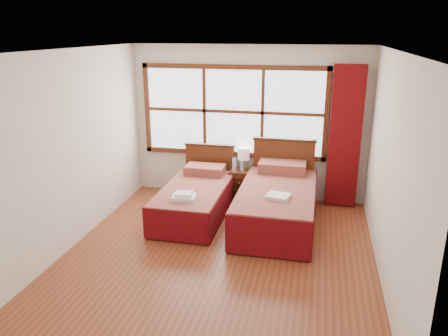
# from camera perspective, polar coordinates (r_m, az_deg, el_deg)

# --- Properties ---
(floor) EXTENTS (4.50, 4.50, 0.00)m
(floor) POSITION_cam_1_polar(r_m,az_deg,el_deg) (5.84, -0.73, -11.31)
(floor) COLOR brown
(floor) RESTS_ON ground
(ceiling) EXTENTS (4.50, 4.50, 0.00)m
(ceiling) POSITION_cam_1_polar(r_m,az_deg,el_deg) (5.11, -0.84, 15.11)
(ceiling) COLOR white
(ceiling) RESTS_ON wall_back
(wall_back) EXTENTS (4.00, 0.00, 4.00)m
(wall_back) POSITION_cam_1_polar(r_m,az_deg,el_deg) (7.47, 3.16, 5.85)
(wall_back) COLOR silver
(wall_back) RESTS_ON floor
(wall_left) EXTENTS (0.00, 4.50, 4.50)m
(wall_left) POSITION_cam_1_polar(r_m,az_deg,el_deg) (6.09, -19.45, 2.11)
(wall_left) COLOR silver
(wall_left) RESTS_ON floor
(wall_right) EXTENTS (0.00, 4.50, 4.50)m
(wall_right) POSITION_cam_1_polar(r_m,az_deg,el_deg) (5.27, 20.92, -0.39)
(wall_right) COLOR silver
(wall_right) RESTS_ON floor
(window) EXTENTS (3.16, 0.06, 1.56)m
(window) POSITION_cam_1_polar(r_m,az_deg,el_deg) (7.44, 1.22, 7.39)
(window) COLOR white
(window) RESTS_ON wall_back
(curtain) EXTENTS (0.50, 0.16, 2.30)m
(curtain) POSITION_cam_1_polar(r_m,az_deg,el_deg) (7.29, 15.50, 3.87)
(curtain) COLOR maroon
(curtain) RESTS_ON wall_back
(bed_left) EXTENTS (0.96, 1.98, 0.93)m
(bed_left) POSITION_cam_1_polar(r_m,az_deg,el_deg) (6.92, -3.73, -3.95)
(bed_left) COLOR #361C0B
(bed_left) RESTS_ON floor
(bed_right) EXTENTS (1.12, 2.18, 1.09)m
(bed_right) POSITION_cam_1_polar(r_m,az_deg,el_deg) (6.67, 6.97, -4.42)
(bed_right) COLOR #361C0B
(bed_right) RESTS_ON floor
(nightstand) EXTENTS (0.40, 0.40, 0.53)m
(nightstand) POSITION_cam_1_polar(r_m,az_deg,el_deg) (7.52, 2.26, -2.25)
(nightstand) COLOR #522712
(nightstand) RESTS_ON floor
(towels_left) EXTENTS (0.36, 0.32, 0.10)m
(towels_left) POSITION_cam_1_polar(r_m,az_deg,el_deg) (6.32, -5.26, -3.67)
(towels_left) COLOR white
(towels_left) RESTS_ON bed_left
(towels_right) EXTENTS (0.36, 0.33, 0.05)m
(towels_right) POSITION_cam_1_polar(r_m,az_deg,el_deg) (6.13, 7.06, -3.69)
(towels_right) COLOR white
(towels_right) RESTS_ON bed_right
(lamp) EXTENTS (0.20, 0.20, 0.38)m
(lamp) POSITION_cam_1_polar(r_m,az_deg,el_deg) (7.41, 2.59, 1.79)
(lamp) COLOR gold
(lamp) RESTS_ON nightstand
(bottle_near) EXTENTS (0.07, 0.07, 0.26)m
(bottle_near) POSITION_cam_1_polar(r_m,az_deg,el_deg) (7.33, 1.35, 0.40)
(bottle_near) COLOR #A8C6D9
(bottle_near) RESTS_ON nightstand
(bottle_far) EXTENTS (0.06, 0.06, 0.24)m
(bottle_far) POSITION_cam_1_polar(r_m,az_deg,el_deg) (7.41, 2.38, 0.49)
(bottle_far) COLOR #A8C6D9
(bottle_far) RESTS_ON nightstand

